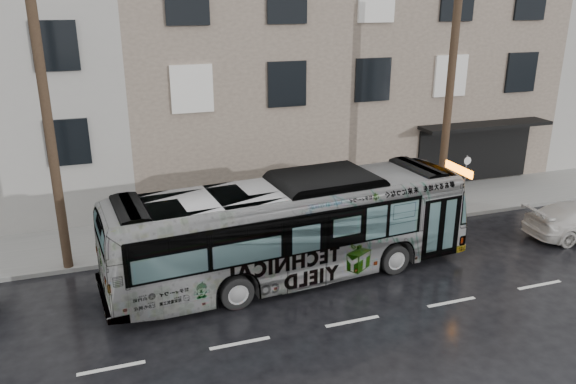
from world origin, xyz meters
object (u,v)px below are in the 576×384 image
(utility_pole_front, at_px, (448,104))
(utility_pole_rear, at_px, (49,132))
(sign_post, at_px, (464,184))
(bus, at_px, (292,229))

(utility_pole_front, bearing_deg, utility_pole_rear, 180.00)
(sign_post, distance_m, bus, 8.73)
(utility_pole_front, bearing_deg, sign_post, 0.00)
(sign_post, height_order, bus, bus)
(utility_pole_rear, xyz_separation_m, bus, (6.80, -2.68, -3.02))
(utility_pole_rear, height_order, sign_post, utility_pole_rear)
(utility_pole_front, height_order, sign_post, utility_pole_front)
(utility_pole_rear, bearing_deg, sign_post, 0.00)
(utility_pole_rear, height_order, bus, utility_pole_rear)
(bus, bearing_deg, utility_pole_front, -74.58)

